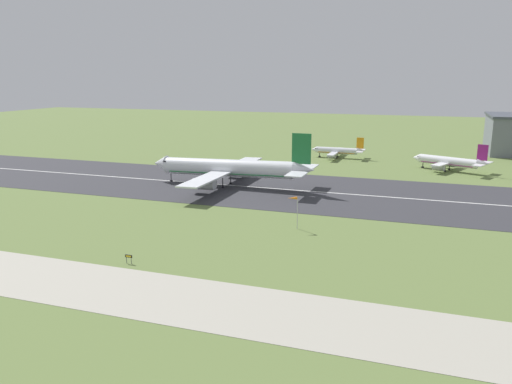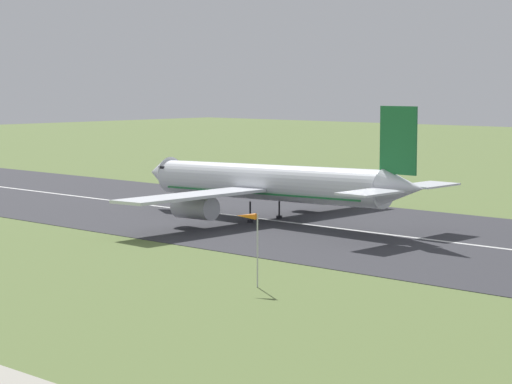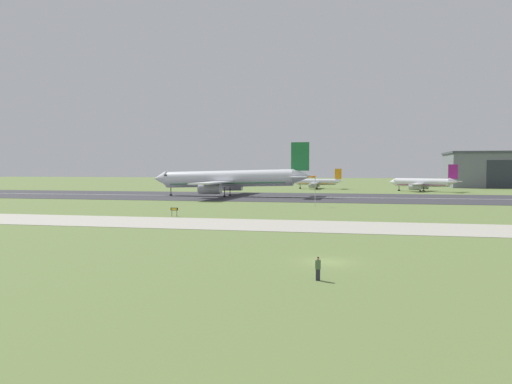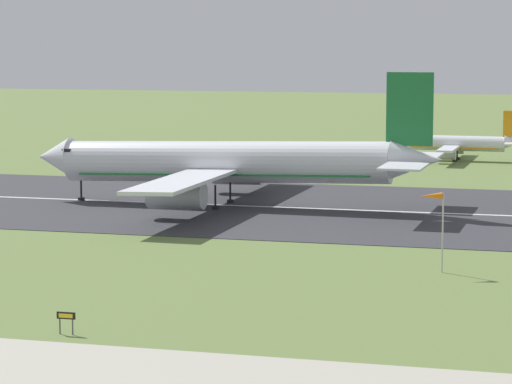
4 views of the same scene
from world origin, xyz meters
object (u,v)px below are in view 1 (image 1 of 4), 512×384
runway_sign (129,257)px  airplane_landing (229,168)px  airplane_parked_west (337,151)px  airplane_parked_centre (449,162)px  windsock_pole (293,201)px

runway_sign → airplane_landing: bearing=96.1°
airplane_landing → airplane_parked_west: bearing=71.1°
airplane_parked_centre → airplane_landing: bearing=-143.1°
airplane_parked_west → airplane_landing: bearing=-108.9°
airplane_parked_west → windsock_pole: size_ratio=3.15×
airplane_parked_centre → airplane_parked_west: bearing=159.0°
airplane_landing → airplane_parked_centre: bearing=36.9°
airplane_landing → airplane_parked_centre: airplane_landing is taller
airplane_parked_centre → windsock_pole: (-32.78, -80.07, 2.93)m
runway_sign → airplane_parked_west: bearing=83.4°
airplane_parked_west → airplane_parked_centre: airplane_parked_centre is taller
windsock_pole → runway_sign: size_ratio=4.46×
airplane_parked_west → runway_sign: 124.25m
airplane_landing → airplane_parked_west: (20.91, 61.05, -2.43)m
airplane_landing → runway_sign: 62.87m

